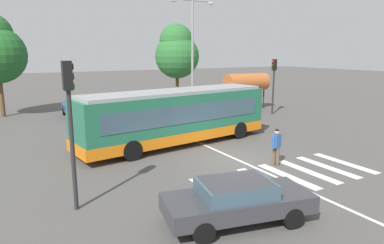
# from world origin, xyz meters

# --- Properties ---
(ground_plane) EXTENTS (160.00, 160.00, 0.00)m
(ground_plane) POSITION_xyz_m (0.00, 0.00, 0.00)
(ground_plane) COLOR #514F4C
(city_transit_bus) EXTENTS (11.68, 4.15, 3.06)m
(city_transit_bus) POSITION_xyz_m (-1.23, 3.81, 1.59)
(city_transit_bus) COLOR black
(city_transit_bus) RESTS_ON ground_plane
(pedestrian_crossing_street) EXTENTS (0.56, 0.36, 1.72)m
(pedestrian_crossing_street) POSITION_xyz_m (1.11, -1.72, 0.97)
(pedestrian_crossing_street) COLOR brown
(pedestrian_crossing_street) RESTS_ON ground_plane
(foreground_sedan) EXTENTS (4.77, 2.67, 1.35)m
(foreground_sedan) POSITION_xyz_m (-3.71, -5.27, 0.77)
(foreground_sedan) COLOR black
(foreground_sedan) RESTS_ON ground_plane
(parked_car_blue) EXTENTS (1.96, 4.54, 1.35)m
(parked_car_blue) POSITION_xyz_m (-4.38, 15.06, 0.77)
(parked_car_blue) COLOR black
(parked_car_blue) RESTS_ON ground_plane
(parked_car_charcoal) EXTENTS (1.93, 4.53, 1.35)m
(parked_car_charcoal) POSITION_xyz_m (-1.49, 14.57, 0.77)
(parked_car_charcoal) COLOR black
(parked_car_charcoal) RESTS_ON ground_plane
(parked_car_red) EXTENTS (1.91, 4.52, 1.35)m
(parked_car_red) POSITION_xyz_m (1.14, 15.01, 0.77)
(parked_car_red) COLOR black
(parked_car_red) RESTS_ON ground_plane
(parked_car_silver) EXTENTS (1.98, 4.56, 1.35)m
(parked_car_silver) POSITION_xyz_m (3.87, 15.01, 0.77)
(parked_car_silver) COLOR black
(parked_car_silver) RESTS_ON ground_plane
(traffic_light_near_corner) EXTENTS (0.33, 0.32, 4.86)m
(traffic_light_near_corner) POSITION_xyz_m (-7.80, -1.95, 3.25)
(traffic_light_near_corner) COLOR #28282B
(traffic_light_near_corner) RESTS_ON ground_plane
(traffic_light_far_corner) EXTENTS (0.33, 0.32, 4.53)m
(traffic_light_far_corner) POSITION_xyz_m (10.08, 8.49, 3.05)
(traffic_light_far_corner) COLOR #28282B
(traffic_light_far_corner) RESTS_ON ground_plane
(bus_stop_shelter) EXTENTS (4.15, 1.54, 3.25)m
(bus_stop_shelter) POSITION_xyz_m (9.51, 11.33, 2.42)
(bus_stop_shelter) COLOR #28282B
(bus_stop_shelter) RESTS_ON ground_plane
(twin_arm_street_lamp) EXTENTS (4.15, 0.32, 9.40)m
(twin_arm_street_lamp) POSITION_xyz_m (4.87, 12.84, 5.72)
(twin_arm_street_lamp) COLOR #939399
(twin_arm_street_lamp) RESTS_ON ground_plane
(background_tree_right) EXTENTS (4.75, 4.75, 8.08)m
(background_tree_right) POSITION_xyz_m (7.41, 20.83, 5.12)
(background_tree_right) COLOR brown
(background_tree_right) RESTS_ON ground_plane
(crosswalk_painted_stripes) EXTENTS (7.66, 3.38, 0.01)m
(crosswalk_painted_stripes) POSITION_xyz_m (0.57, -3.06, 0.00)
(crosswalk_painted_stripes) COLOR silver
(crosswalk_painted_stripes) RESTS_ON ground_plane
(lane_center_line) EXTENTS (0.16, 24.00, 0.01)m
(lane_center_line) POSITION_xyz_m (0.07, 2.00, 0.00)
(lane_center_line) COLOR silver
(lane_center_line) RESTS_ON ground_plane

